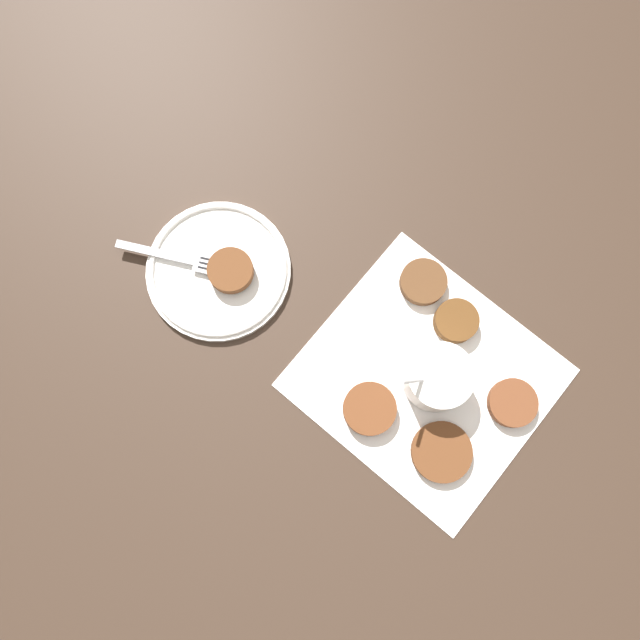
% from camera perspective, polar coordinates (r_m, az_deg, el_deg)
% --- Properties ---
extents(ground_plane, '(4.00, 4.00, 0.00)m').
position_cam_1_polar(ground_plane, '(0.91, 7.80, -5.18)').
color(ground_plane, '#38281E').
extents(napkin, '(0.38, 0.35, 0.00)m').
position_cam_1_polar(napkin, '(0.91, 9.61, -5.12)').
color(napkin, white).
rests_on(napkin, ground_plane).
extents(sauce_bowl, '(0.10, 0.11, 0.12)m').
position_cam_1_polar(sauce_bowl, '(0.88, 10.58, -5.11)').
color(sauce_bowl, white).
rests_on(sauce_bowl, napkin).
extents(fritter_0, '(0.07, 0.07, 0.02)m').
position_cam_1_polar(fritter_0, '(0.92, 17.12, -7.18)').
color(fritter_0, brown).
rests_on(fritter_0, napkin).
extents(fritter_1, '(0.07, 0.07, 0.02)m').
position_cam_1_polar(fritter_1, '(0.88, 4.32, -7.83)').
color(fritter_1, brown).
rests_on(fritter_1, napkin).
extents(fritter_2, '(0.06, 0.06, 0.02)m').
position_cam_1_polar(fritter_2, '(0.92, 12.26, -0.01)').
color(fritter_2, '#593719').
rests_on(fritter_2, napkin).
extents(fritter_3, '(0.07, 0.07, 0.02)m').
position_cam_1_polar(fritter_3, '(0.93, 9.35, 3.53)').
color(fritter_3, brown).
rests_on(fritter_3, napkin).
extents(fritter_4, '(0.08, 0.08, 0.01)m').
position_cam_1_polar(fritter_4, '(0.90, 10.98, -11.67)').
color(fritter_4, brown).
rests_on(fritter_4, napkin).
extents(serving_plate, '(0.21, 0.21, 0.02)m').
position_cam_1_polar(serving_plate, '(0.93, -9.34, 4.60)').
color(serving_plate, white).
rests_on(serving_plate, ground_plane).
extents(fritter_on_plate, '(0.07, 0.07, 0.02)m').
position_cam_1_polar(fritter_on_plate, '(0.91, -8.25, 4.57)').
color(fritter_on_plate, brown).
rests_on(fritter_on_plate, serving_plate).
extents(fork, '(0.17, 0.13, 0.00)m').
position_cam_1_polar(fork, '(0.93, -11.54, 5.36)').
color(fork, silver).
rests_on(fork, serving_plate).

